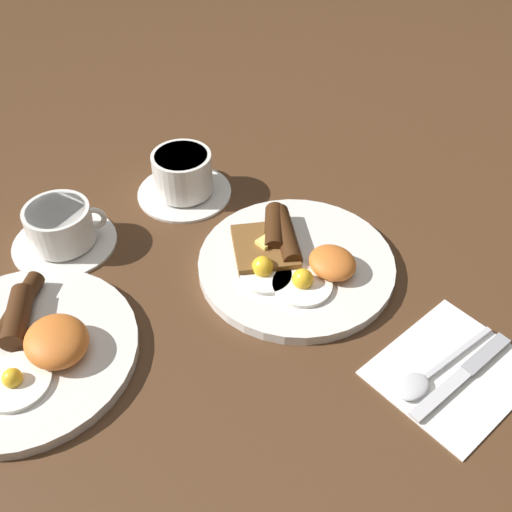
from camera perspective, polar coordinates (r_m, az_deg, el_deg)
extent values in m
plane|color=#4C301C|center=(0.83, 3.82, -1.16)|extent=(3.00, 3.00, 0.00)
cylinder|color=silver|center=(0.83, 3.85, -0.79)|extent=(0.27, 0.27, 0.01)
cylinder|color=white|center=(0.79, 4.43, -2.75)|extent=(0.08, 0.08, 0.01)
sphere|color=yellow|center=(0.78, 4.47, -2.20)|extent=(0.03, 0.03, 0.03)
cylinder|color=white|center=(0.80, 0.76, -1.66)|extent=(0.07, 0.07, 0.01)
sphere|color=yellow|center=(0.79, 0.64, -1.02)|extent=(0.03, 0.03, 0.03)
ellipsoid|color=orange|center=(0.80, 7.29, -0.63)|extent=(0.07, 0.06, 0.03)
cylinder|color=#391F0D|center=(0.85, 1.79, 2.64)|extent=(0.08, 0.08, 0.03)
cylinder|color=#391F0D|center=(0.84, 2.86, 2.00)|extent=(0.11, 0.07, 0.03)
cube|color=brown|center=(0.83, 0.85, 0.80)|extent=(0.12, 0.12, 0.01)
cube|color=#F4E072|center=(0.82, 0.86, 1.31)|extent=(0.02, 0.02, 0.01)
cylinder|color=silver|center=(0.78, -21.23, -8.57)|extent=(0.27, 0.27, 0.01)
cylinder|color=white|center=(0.74, -21.97, -11.05)|extent=(0.08, 0.08, 0.01)
sphere|color=yellow|center=(0.73, -22.19, -10.72)|extent=(0.02, 0.02, 0.02)
ellipsoid|color=orange|center=(0.74, -18.46, -7.70)|extent=(0.08, 0.07, 0.04)
cylinder|color=#391F0D|center=(0.80, -21.63, -4.52)|extent=(0.09, 0.09, 0.02)
cylinder|color=#3C200E|center=(0.79, -21.76, -5.38)|extent=(0.09, 0.07, 0.03)
cylinder|color=silver|center=(0.96, -6.82, 6.12)|extent=(0.15, 0.15, 0.01)
cylinder|color=silver|center=(0.94, -7.01, 7.89)|extent=(0.09, 0.09, 0.06)
cylinder|color=brown|center=(0.92, -7.17, 9.41)|extent=(0.08, 0.08, 0.00)
torus|color=silver|center=(0.98, -7.56, 9.55)|extent=(0.04, 0.02, 0.04)
cylinder|color=silver|center=(0.91, -17.77, 1.29)|extent=(0.15, 0.15, 0.01)
cylinder|color=silver|center=(0.89, -18.21, 2.83)|extent=(0.09, 0.09, 0.06)
cylinder|color=brown|center=(0.87, -18.57, 4.11)|extent=(0.08, 0.08, 0.00)
torus|color=silver|center=(0.88, -15.29, 3.45)|extent=(0.02, 0.04, 0.04)
cube|color=white|center=(0.75, 18.23, -10.34)|extent=(0.16, 0.19, 0.01)
cube|color=silver|center=(0.72, 17.20, -12.43)|extent=(0.02, 0.10, 0.00)
cube|color=#9E9EA3|center=(0.78, 21.04, -8.72)|extent=(0.02, 0.08, 0.01)
ellipsoid|color=silver|center=(0.72, 14.64, -11.93)|extent=(0.03, 0.05, 0.01)
cube|color=silver|center=(0.77, 18.70, -8.68)|extent=(0.01, 0.12, 0.00)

